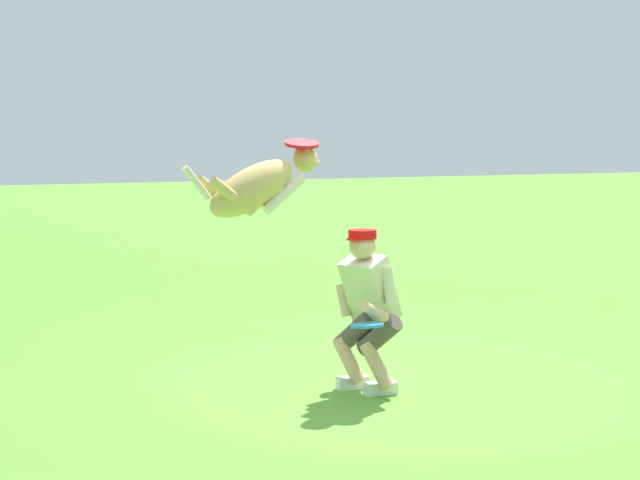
{
  "coord_description": "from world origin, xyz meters",
  "views": [
    {
      "loc": [
        3.38,
        7.29,
        2.11
      ],
      "look_at": [
        0.68,
        0.35,
        1.28
      ],
      "focal_mm": 58.31,
      "sensor_mm": 36.0,
      "label": 1
    }
  ],
  "objects_px": {
    "person": "(367,305)",
    "dog": "(258,186)",
    "frisbee_held": "(367,325)",
    "frisbee_flying": "(302,144)"
  },
  "relations": [
    {
      "from": "person",
      "to": "dog",
      "type": "xyz_separation_m",
      "value": [
        1.17,
        0.87,
        1.01
      ]
    },
    {
      "from": "frisbee_flying",
      "to": "frisbee_held",
      "type": "xyz_separation_m",
      "value": [
        -0.68,
        -0.42,
        -1.37
      ]
    },
    {
      "from": "dog",
      "to": "frisbee_flying",
      "type": "distance_m",
      "value": 0.45
    },
    {
      "from": "frisbee_held",
      "to": "frisbee_flying",
      "type": "bearing_deg",
      "value": 32.06
    },
    {
      "from": "frisbee_held",
      "to": "person",
      "type": "bearing_deg",
      "value": -113.59
    },
    {
      "from": "frisbee_held",
      "to": "dog",
      "type": "bearing_deg",
      "value": 26.76
    },
    {
      "from": "dog",
      "to": "frisbee_held",
      "type": "bearing_deg",
      "value": 10.28
    },
    {
      "from": "frisbee_flying",
      "to": "person",
      "type": "bearing_deg",
      "value": -136.92
    },
    {
      "from": "dog",
      "to": "frisbee_held",
      "type": "distance_m",
      "value": 1.58
    },
    {
      "from": "person",
      "to": "frisbee_held",
      "type": "height_order",
      "value": "person"
    }
  ]
}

